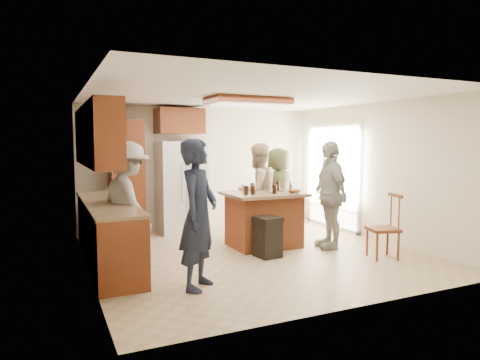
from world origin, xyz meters
name	(u,v)px	position (x,y,z in m)	size (l,w,h in m)	color
room_shell	(388,181)	(4.37, 1.64, 0.87)	(8.00, 5.20, 5.00)	tan
person_front_left	(199,214)	(-1.33, -1.20, 0.91)	(0.67, 0.49, 1.83)	#192033
person_behind_left	(258,191)	(0.57, 0.96, 0.88)	(0.86, 0.53, 1.77)	tan
person_behind_right	(278,190)	(1.21, 1.31, 0.84)	(0.82, 0.53, 1.67)	#343720
person_side_right	(330,195)	(1.34, -0.19, 0.90)	(1.06, 0.54, 1.81)	#9B9B92
person_counter	(127,203)	(-1.94, 0.19, 0.90)	(1.16, 0.54, 1.80)	gray
left_cabinetry	(103,199)	(-2.24, 0.40, 0.96)	(0.64, 3.00, 2.30)	maroon
back_wall_units	(140,163)	(-1.33, 2.20, 1.38)	(1.80, 0.60, 2.45)	maroon
refrigerator	(181,187)	(-0.55, 2.12, 0.90)	(0.90, 0.76, 1.80)	white
kitchen_island	(264,219)	(0.38, 0.36, 0.47)	(1.28, 1.03, 0.93)	#AD532C
island_items	(275,190)	(0.54, 0.26, 0.98)	(1.01, 0.66, 0.15)	silver
trash_bin	(268,237)	(0.11, -0.29, 0.32)	(0.41, 0.41, 0.63)	black
spindle_chair	(384,229)	(1.71, -1.09, 0.45)	(0.52, 0.52, 0.99)	maroon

